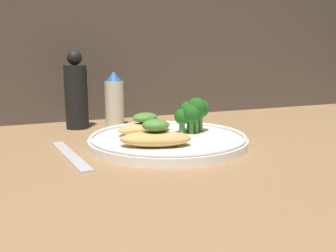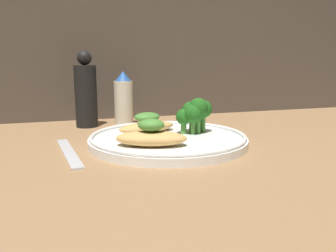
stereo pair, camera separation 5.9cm
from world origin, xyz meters
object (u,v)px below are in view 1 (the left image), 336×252
object	(u,v)px
plate	(168,139)
broccoli_bunch	(192,112)
sauce_bottle	(114,100)
pepper_grinder	(76,94)

from	to	relation	value
plate	broccoli_bunch	bearing A→B (deg)	16.68
broccoli_bunch	sauce_bottle	xyz separation A→B (cm)	(-9.72, 20.77, 0.78)
plate	broccoli_bunch	xyz separation A→B (cm)	(5.92, 1.77, 4.37)
broccoli_bunch	pepper_grinder	size ratio (longest dim) A/B	0.42
plate	pepper_grinder	size ratio (longest dim) A/B	1.64
sauce_bottle	broccoli_bunch	bearing A→B (deg)	-64.93
plate	pepper_grinder	distance (cm)	26.69
broccoli_bunch	pepper_grinder	world-z (taller)	pepper_grinder
broccoli_bunch	pepper_grinder	distance (cm)	27.89
plate	broccoli_bunch	size ratio (longest dim) A/B	3.91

